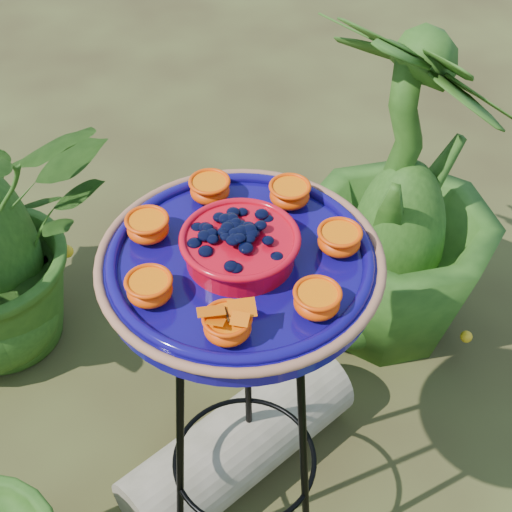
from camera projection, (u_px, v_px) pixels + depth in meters
The scene contains 5 objects.
ground_plane at pixel (221, 505), 1.94m from camera, with size 20.00×20.00×0.00m, color #312515.
tripod_stand at pixel (243, 398), 1.51m from camera, with size 0.39×0.40×0.94m.
feeder_dish at pixel (240, 259), 1.22m from camera, with size 0.55×0.55×0.11m.
driftwood_log at pixel (239, 443), 1.95m from camera, with size 0.23×0.23×0.68m, color tan.
shrub_back_right at pixel (406, 191), 2.05m from camera, with size 0.61×0.61×1.09m, color #204512.
Camera 1 is at (-0.02, -0.93, 1.84)m, focal length 50.00 mm.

